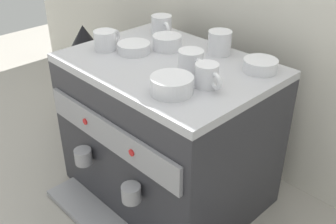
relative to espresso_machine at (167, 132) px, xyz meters
name	(u,v)px	position (x,y,z in m)	size (l,w,h in m)	color
ground_plane	(168,187)	(0.00, 0.00, -0.25)	(4.00, 4.00, 0.00)	#9E998E
tiled_backsplash_wall	(241,18)	(0.00, 0.36, 0.31)	(2.80, 0.03, 1.11)	silver
espresso_machine	(167,132)	(0.00, 0.00, 0.00)	(0.63, 0.57, 0.50)	#2D2D33
ceramic_cup_0	(207,76)	(0.19, -0.04, 0.28)	(0.10, 0.06, 0.06)	white
ceramic_cup_1	(162,26)	(-0.19, 0.15, 0.28)	(0.10, 0.07, 0.07)	white
ceramic_cup_2	(191,62)	(0.10, 0.00, 0.28)	(0.11, 0.07, 0.06)	white
ceramic_cup_3	(220,42)	(0.06, 0.17, 0.29)	(0.07, 0.11, 0.07)	white
ceramic_cup_4	(106,40)	(-0.21, -0.07, 0.28)	(0.07, 0.10, 0.06)	white
ceramic_bowl_0	(260,66)	(0.23, 0.15, 0.27)	(0.10, 0.10, 0.03)	white
ceramic_bowl_1	(167,42)	(-0.08, 0.08, 0.27)	(0.09, 0.09, 0.04)	white
ceramic_bowl_2	(134,48)	(-0.13, -0.02, 0.26)	(0.10, 0.10, 0.03)	white
ceramic_bowl_3	(172,85)	(0.15, -0.13, 0.27)	(0.11, 0.11, 0.04)	white
coffee_grinder	(88,79)	(-0.55, 0.06, -0.02)	(0.18, 0.18, 0.47)	#333338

